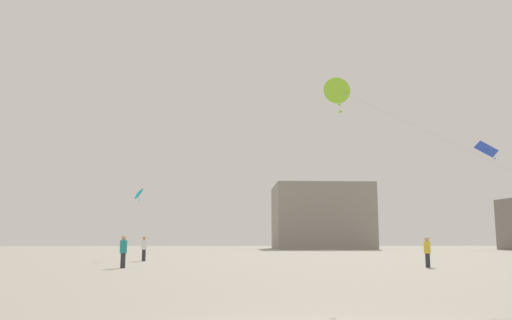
# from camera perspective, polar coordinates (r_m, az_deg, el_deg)

# --- Properties ---
(person_in_teal) EXTENTS (0.38, 0.38, 1.74)m
(person_in_teal) POSITION_cam_1_polar(r_m,az_deg,el_deg) (29.37, -14.25, -9.49)
(person_in_teal) COLOR #2D2D33
(person_in_teal) RESTS_ON ground_plane
(person_in_white) EXTENTS (0.39, 0.39, 1.79)m
(person_in_white) POSITION_cam_1_polar(r_m,az_deg,el_deg) (39.15, -12.10, -9.29)
(person_in_white) COLOR #2D2D33
(person_in_white) RESTS_ON ground_plane
(person_in_yellow) EXTENTS (0.36, 0.36, 1.66)m
(person_in_yellow) POSITION_cam_1_polar(r_m,az_deg,el_deg) (30.73, 18.16, -9.37)
(person_in_yellow) COLOR #2D2D33
(person_in_yellow) RESTS_ON ground_plane
(kite_cobalt_delta) EXTENTS (6.26, 3.59, 6.36)m
(kite_cobalt_delta) POSITION_cam_1_polar(r_m,az_deg,el_deg) (36.08, 23.83, 1.02)
(kite_cobalt_delta) COLOR blue
(kite_lime_diamond) EXTENTS (8.34, 4.13, 5.45)m
(kite_lime_diamond) POSITION_cam_1_polar(r_m,az_deg,el_deg) (17.52, 9.23, 7.30)
(kite_lime_diamond) COLOR #8CD12D
(kite_cyan_diamond) EXTENTS (1.61, 3.76, 4.37)m
(kite_cyan_diamond) POSITION_cam_1_polar(r_m,az_deg,el_deg) (42.54, -12.71, -3.57)
(kite_cyan_diamond) COLOR #1EB2C6
(building_left_hall) EXTENTS (17.88, 15.87, 11.94)m
(building_left_hall) POSITION_cam_1_polar(r_m,az_deg,el_deg) (100.56, 7.08, -6.17)
(building_left_hall) COLOR gray
(building_left_hall) RESTS_ON ground_plane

